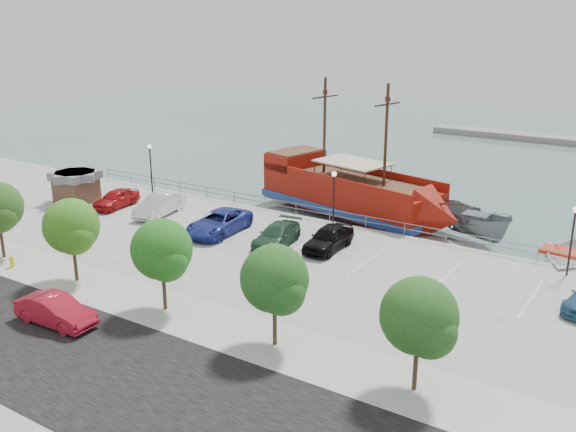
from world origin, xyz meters
The scene contains 25 objects.
ground centered at (0.00, 0.00, -1.00)m, with size 160.00×160.00×0.00m, color #4E6667.
street centered at (0.00, -16.00, 0.01)m, with size 100.00×8.00×0.04m, color black.
sidewalk centered at (0.00, -10.00, 0.01)m, with size 100.00×4.00×0.05m, color #ACA9A0.
seawall_railing centered at (0.00, 7.80, 0.53)m, with size 50.00×0.06×1.00m.
pirate_ship centered at (-0.60, 12.38, 0.93)m, with size 18.64×8.81×11.55m.
patrol_boat centered at (8.81, 11.82, 0.23)m, with size 2.40×6.38×2.47m, color slate.
speedboat centered at (15.74, 10.18, -0.30)m, with size 4.85×6.79×1.41m, color white.
dock_west centered at (-15.29, 9.20, -0.82)m, with size 6.19×1.77×0.35m, color gray.
dock_mid centered at (8.50, 9.20, -0.80)m, with size 7.08×2.02×0.40m, color gray.
dock_east centered at (15.70, 9.20, -0.82)m, with size 6.40×1.83×0.37m, color #989692.
shed centered at (-21.27, 1.09, 1.38)m, with size 3.21×3.21×2.58m.
street_sedan centered at (-4.44, -14.21, 0.75)m, with size 1.58×4.53×1.49m, color #B11529.
fire_hydrant centered at (-12.99, -10.80, 0.43)m, with size 0.27×0.27×0.79m.
lamp_post_left centered at (-18.00, 6.50, 2.94)m, with size 0.36×0.36×4.28m.
lamp_post_mid centered at (0.00, 6.50, 2.94)m, with size 0.36×0.36×4.28m.
lamp_post_right centered at (16.00, 6.50, 2.94)m, with size 0.36×0.36×4.28m.
tree_c centered at (-7.85, -10.07, 3.30)m, with size 3.30×3.20×5.00m.
tree_d centered at (-0.85, -10.07, 3.30)m, with size 3.30×3.20×5.00m.
tree_e centered at (6.15, -10.07, 3.30)m, with size 3.30×3.20×5.00m.
tree_f centered at (13.15, -10.07, 3.30)m, with size 3.30×3.20×5.00m.
parked_car_a centered at (-17.35, 1.76, 0.74)m, with size 1.76×4.37×1.49m, color #A91216.
parked_car_b centered at (-12.93, 2.09, 0.82)m, with size 1.74×4.98×1.64m, color silver.
parked_car_c centered at (-6.37, 1.25, 0.80)m, with size 2.67×5.78×1.61m, color navy.
parked_car_d centered at (-1.53, 1.41, 0.71)m, with size 1.99×4.88×1.42m, color #214630.
parked_car_e centered at (1.82, 2.59, 0.81)m, with size 1.91×4.75×1.62m, color black.
Camera 1 is at (21.21, -32.44, 15.00)m, focal length 40.00 mm.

